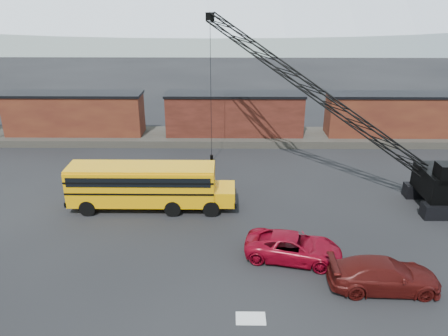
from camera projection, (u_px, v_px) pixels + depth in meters
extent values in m
plane|color=black|center=(238.00, 268.00, 24.15)|extent=(160.00, 160.00, 0.00)
cube|color=#413C35|center=(234.00, 137.00, 44.36)|extent=(120.00, 5.00, 0.70)
cube|color=#401812|center=(75.00, 114.00, 43.64)|extent=(13.50, 2.90, 4.00)
cube|color=black|center=(72.00, 94.00, 42.86)|extent=(13.70, 3.10, 0.25)
cube|color=black|center=(36.00, 130.00, 44.33)|extent=(2.20, 2.40, 0.60)
cube|color=black|center=(118.00, 131.00, 44.24)|extent=(2.20, 2.40, 0.60)
cube|color=#582118|center=(234.00, 115.00, 43.47)|extent=(13.50, 2.90, 4.00)
cube|color=black|center=(235.00, 94.00, 42.69)|extent=(13.70, 3.10, 0.25)
cube|color=black|center=(193.00, 131.00, 44.16)|extent=(2.20, 2.40, 0.60)
cube|color=black|center=(276.00, 131.00, 44.07)|extent=(2.20, 2.40, 0.60)
cube|color=#401812|center=(395.00, 115.00, 43.30)|extent=(13.50, 2.90, 4.00)
cube|color=black|center=(399.00, 95.00, 42.52)|extent=(13.70, 3.10, 0.25)
cube|color=black|center=(351.00, 131.00, 43.99)|extent=(2.20, 2.40, 0.60)
cube|color=black|center=(435.00, 132.00, 43.91)|extent=(2.20, 2.40, 0.60)
cube|color=silver|center=(251.00, 318.00, 20.45)|extent=(1.40, 0.90, 0.02)
cube|color=#E19704|center=(142.00, 185.00, 30.11)|extent=(10.00, 2.50, 2.50)
cube|color=#E19704|center=(223.00, 194.00, 30.32)|extent=(1.60, 2.30, 1.10)
cube|color=#E19704|center=(141.00, 167.00, 29.62)|extent=(10.00, 2.30, 0.18)
cube|color=black|center=(138.00, 183.00, 28.68)|extent=(9.60, 0.05, 0.65)
cube|color=black|center=(145.00, 168.00, 31.01)|extent=(9.60, 0.05, 0.65)
cube|color=black|center=(235.00, 198.00, 30.42)|extent=(0.15, 2.45, 0.35)
cube|color=black|center=(71.00, 197.00, 30.54)|extent=(0.15, 2.50, 0.35)
cylinder|color=black|center=(87.00, 208.00, 29.56)|extent=(1.10, 0.35, 1.10)
cylinder|color=black|center=(97.00, 193.00, 31.69)|extent=(1.10, 0.35, 1.10)
cylinder|color=black|center=(173.00, 209.00, 29.50)|extent=(1.10, 0.35, 1.10)
cylinder|color=black|center=(177.00, 194.00, 31.63)|extent=(1.10, 0.35, 1.10)
cylinder|color=black|center=(211.00, 209.00, 29.47)|extent=(1.10, 0.35, 1.10)
cylinder|color=black|center=(212.00, 194.00, 31.60)|extent=(1.10, 0.35, 1.10)
imported|color=maroon|center=(293.00, 247.00, 24.73)|extent=(5.87, 3.63, 1.52)
imported|color=#440E0C|center=(384.00, 275.00, 22.23)|extent=(5.67, 2.40, 1.63)
cube|color=black|center=(442.00, 191.00, 32.24)|extent=(5.50, 1.00, 1.00)
cube|color=black|center=(447.00, 173.00, 28.68)|extent=(1.40, 1.20, 1.30)
cube|color=black|center=(210.00, 16.00, 34.34)|extent=(0.70, 0.50, 0.60)
cylinder|color=black|center=(211.00, 94.00, 36.68)|extent=(0.04, 0.04, 12.01)
cube|color=black|center=(212.00, 158.00, 38.89)|extent=(0.25, 0.25, 0.50)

